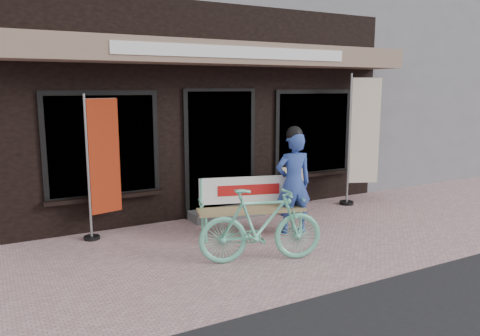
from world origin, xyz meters
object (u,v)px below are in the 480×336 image
bench (250,201)px  nobori_cream (362,138)px  nobori_red (102,164)px  person (293,181)px  bicycle (261,225)px  menu_stand (292,188)px

bench → nobori_cream: bearing=28.7°
nobori_red → nobori_cream: 4.77m
nobori_red → bench: bearing=-40.4°
person → bicycle: (-1.07, -0.81, -0.33)m
nobori_cream → menu_stand: bearing=-159.7°
bench → menu_stand: (1.23, 0.67, -0.04)m
bench → bicycle: bearing=-96.8°
menu_stand → bicycle: bearing=-114.3°
nobori_red → nobori_cream: bearing=-18.5°
nobori_red → menu_stand: bearing=-19.6°
bicycle → nobori_cream: nobori_cream is taller
person → nobori_cream: bearing=33.8°
person → bicycle: 1.38m
person → nobori_red: (-2.60, 1.19, 0.29)m
bench → nobori_red: size_ratio=0.78×
person → bicycle: size_ratio=1.03×
nobori_cream → menu_stand: nobori_cream is taller
bench → nobori_red: (-1.97, 0.96, 0.59)m
bench → nobori_cream: size_ratio=0.67×
person → menu_stand: person is taller
nobori_cream → bicycle: bearing=-130.7°
bicycle → nobori_cream: 3.71m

